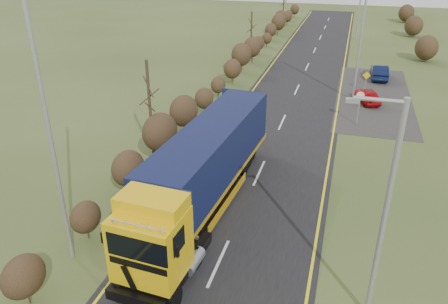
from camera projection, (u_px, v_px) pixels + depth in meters
name	position (u px, v px, depth m)	size (l,w,h in m)	color
ground	(242.00, 211.00, 21.32)	(160.00, 160.00, 0.00)	#36461E
road	(277.00, 133.00, 29.96)	(8.00, 120.00, 0.02)	black
layby	(374.00, 96.00, 36.97)	(6.00, 18.00, 0.02)	#2B2926
lane_markings	(277.00, 134.00, 29.68)	(7.52, 116.00, 0.01)	yellow
hedgerow	(184.00, 113.00, 28.93)	(2.24, 102.04, 6.05)	black
lorry	(204.00, 168.00, 20.50)	(3.26, 14.56, 4.02)	black
car_red_hatchback	(367.00, 96.00, 35.36)	(1.37, 3.41, 1.16)	#A4080D
car_blue_sedan	(379.00, 72.00, 41.37)	(1.42, 4.06, 1.34)	black
streetlight_near	(383.00, 209.00, 13.56)	(1.72, 0.18, 8.02)	#939698
streetlight_mid	(360.00, 33.00, 33.79)	(2.09, 0.20, 9.86)	#939698
left_pole	(50.00, 134.00, 15.85)	(0.16, 0.16, 11.12)	#939698
speed_sign	(360.00, 101.00, 30.49)	(0.71, 0.10, 2.57)	#939698
warning_board	(366.00, 79.00, 37.78)	(0.67, 0.11, 1.77)	#939698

